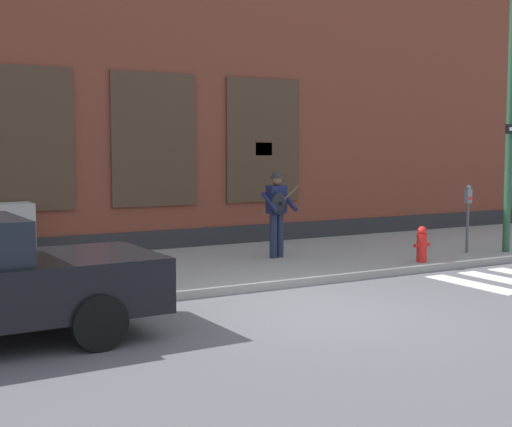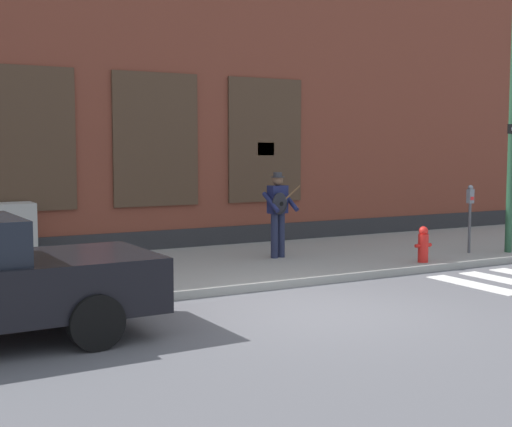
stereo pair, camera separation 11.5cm
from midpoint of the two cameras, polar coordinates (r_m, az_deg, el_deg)
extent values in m
plane|color=#56565B|center=(10.36, 4.84, -7.82)|extent=(160.00, 160.00, 0.00)
cube|color=gray|center=(13.68, -4.26, -4.32)|extent=(28.00, 4.53, 0.14)
cube|color=brown|center=(17.58, -10.30, 11.80)|extent=(28.00, 4.00, 8.75)
cube|color=#28282B|center=(15.70, -7.69, -2.36)|extent=(28.00, 0.04, 0.55)
cube|color=#473323|center=(14.79, -17.67, 5.71)|extent=(1.93, 0.06, 2.87)
cube|color=black|center=(14.78, -17.66, 5.71)|extent=(1.81, 0.03, 2.75)
cube|color=#473323|center=(15.55, -7.78, 5.87)|extent=(1.93, 0.06, 2.87)
cube|color=black|center=(15.54, -7.77, 5.87)|extent=(1.81, 0.03, 2.75)
cube|color=#473323|center=(16.73, 0.96, 5.87)|extent=(1.93, 0.06, 2.87)
cube|color=black|center=(16.72, 0.97, 5.87)|extent=(1.81, 0.03, 2.75)
cube|color=yellow|center=(16.71, 0.99, 5.19)|extent=(0.44, 0.02, 0.30)
cube|color=silver|center=(12.84, 17.28, -5.46)|extent=(0.42, 1.90, 0.01)
cube|color=silver|center=(13.42, 19.65, -5.08)|extent=(0.42, 1.90, 0.01)
cube|color=silver|center=(10.10, -9.91, -3.95)|extent=(0.07, 0.24, 0.12)
cube|color=silver|center=(9.06, -7.37, -4.97)|extent=(0.07, 0.24, 0.12)
cylinder|color=black|center=(10.18, -15.40, -6.32)|extent=(0.67, 0.26, 0.66)
cylinder|color=black|center=(8.55, -12.32, -8.46)|extent=(0.67, 0.26, 0.66)
cylinder|color=#1E233D|center=(14.42, 2.25, -1.74)|extent=(0.15, 0.15, 0.90)
cylinder|color=#1E233D|center=(14.30, 1.72, -1.80)|extent=(0.15, 0.15, 0.90)
cube|color=#191E47|center=(14.30, 1.97, 1.13)|extent=(0.40, 0.26, 0.56)
sphere|color=brown|center=(14.28, 1.98, 2.69)|extent=(0.22, 0.22, 0.22)
cylinder|color=#333338|center=(14.28, 1.98, 2.94)|extent=(0.27, 0.28, 0.02)
cylinder|color=#333338|center=(14.27, 1.98, 3.14)|extent=(0.18, 0.18, 0.09)
cylinder|color=#191E47|center=(14.37, 2.98, 0.99)|extent=(0.14, 0.52, 0.39)
cylinder|color=#191E47|center=(14.08, 1.43, 0.91)|extent=(0.14, 0.52, 0.39)
ellipsoid|color=black|center=(14.11, 2.14, 0.79)|extent=(0.37, 0.15, 0.44)
cylinder|color=black|center=(14.07, 2.29, 0.78)|extent=(0.09, 0.02, 0.09)
cylinder|color=brown|center=(14.24, 3.03, 1.56)|extent=(0.47, 0.08, 0.34)
cylinder|color=#234C33|center=(15.98, 20.00, 6.48)|extent=(0.15, 0.15, 5.27)
cylinder|color=#47474C|center=(15.68, 16.91, -1.13)|extent=(0.06, 0.06, 1.05)
cube|color=slate|center=(15.62, 16.98, 1.34)|extent=(0.13, 0.10, 0.30)
sphere|color=slate|center=(15.61, 16.99, 1.99)|extent=(0.11, 0.11, 0.11)
cube|color=red|center=(15.58, 17.12, 1.16)|extent=(0.09, 0.01, 0.07)
cube|color=#ADADA8|center=(14.37, -19.19, -1.53)|extent=(1.07, 0.65, 1.16)
cube|color=#4C4C4C|center=(14.02, -18.98, -0.96)|extent=(0.64, 0.02, 0.16)
cylinder|color=red|center=(14.17, 13.45, -2.71)|extent=(0.20, 0.20, 0.55)
sphere|color=red|center=(14.13, 13.48, -1.37)|extent=(0.18, 0.18, 0.18)
cylinder|color=red|center=(14.07, 13.03, -2.54)|extent=(0.10, 0.07, 0.07)
cylinder|color=red|center=(14.26, 13.87, -2.45)|extent=(0.10, 0.07, 0.07)
camera|label=1|loc=(0.06, -89.72, 0.03)|focal=50.00mm
camera|label=2|loc=(0.06, 90.28, -0.03)|focal=50.00mm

